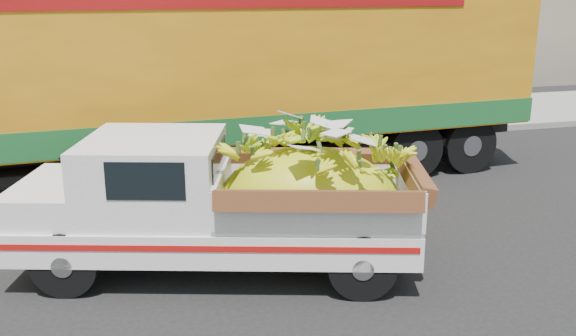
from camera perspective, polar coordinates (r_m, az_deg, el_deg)
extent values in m
plane|color=black|center=(9.27, -2.68, -6.43)|extent=(100.00, 100.00, 0.00)
cube|color=gray|center=(14.40, -7.49, 1.94)|extent=(60.00, 0.25, 0.15)
cube|color=gray|center=(16.43, -8.52, 3.62)|extent=(60.00, 4.00, 0.14)
cylinder|color=black|center=(8.00, -19.19, -8.02)|extent=(0.83, 0.45, 0.80)
cylinder|color=black|center=(9.34, -16.03, -4.26)|extent=(0.83, 0.45, 0.80)
cylinder|color=black|center=(7.55, 6.62, -8.65)|extent=(0.83, 0.45, 0.80)
cylinder|color=black|center=(8.96, 5.73, -4.57)|extent=(0.83, 0.45, 0.80)
cube|color=white|center=(8.22, -6.37, -5.15)|extent=(5.24, 3.11, 0.41)
cube|color=#A50F0C|center=(7.37, -7.29, -7.16)|extent=(4.64, 1.38, 0.07)
cube|color=silver|center=(8.90, -22.09, -5.35)|extent=(0.60, 1.71, 0.15)
cube|color=white|center=(8.59, -19.96, -2.32)|extent=(1.33, 1.86, 0.38)
cube|color=white|center=(8.13, -11.84, -0.58)|extent=(2.05, 2.10, 0.94)
cube|color=black|center=(7.26, -12.59, -1.17)|extent=(0.86, 0.26, 0.44)
cube|color=white|center=(7.99, 2.52, -2.09)|extent=(2.82, 2.40, 0.54)
ellipsoid|color=yellow|center=(8.02, 1.76, -2.83)|extent=(2.50, 1.99, 1.34)
cylinder|color=black|center=(12.94, 15.69, 2.05)|extent=(1.12, 0.40, 1.10)
cylinder|color=black|center=(14.58, 11.23, 3.86)|extent=(1.12, 0.40, 1.10)
cylinder|color=black|center=(12.30, 11.09, 1.64)|extent=(1.12, 0.40, 1.10)
cylinder|color=black|center=(14.01, 6.98, 3.56)|extent=(1.12, 0.40, 1.10)
cube|color=black|center=(11.87, -6.14, 2.48)|extent=(12.04, 1.87, 0.36)
cube|color=orange|center=(11.61, -6.37, 10.18)|extent=(11.91, 3.35, 2.84)
cube|color=#195927|center=(11.78, -6.20, 4.51)|extent=(11.97, 3.37, 0.45)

